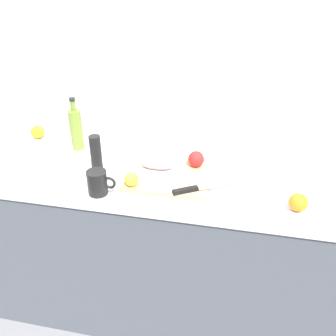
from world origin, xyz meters
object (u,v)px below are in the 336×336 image
white_plate (157,170)px  coffee_mug_1 (98,183)px  coffee_mug_0 (65,170)px  cutting_board (168,176)px  chef_knife (197,188)px  orange_0 (38,132)px  fish_fillet (157,165)px  lemon_0 (131,180)px  pepper_mill (96,154)px  olive_oil_bottle (76,129)px

white_plate → coffee_mug_1: size_ratio=1.67×
white_plate → coffee_mug_0: bearing=-162.6°
cutting_board → coffee_mug_1: 0.32m
cutting_board → chef_knife: 0.18m
white_plate → orange_0: bearing=161.1°
orange_0 → chef_knife: bearing=-21.6°
chef_knife → coffee_mug_1: (-0.41, -0.08, 0.02)m
white_plate → chef_knife: chef_knife is taller
fish_fillet → lemon_0: bearing=-118.8°
white_plate → orange_0: (-0.73, 0.25, 0.01)m
white_plate → fish_fillet: 0.03m
chef_knife → orange_0: size_ratio=3.61×
fish_fillet → chef_knife: bearing=-30.4°
lemon_0 → coffee_mug_0: size_ratio=0.47×
fish_fillet → pepper_mill: 0.28m
coffee_mug_1 → pepper_mill: size_ratio=0.69×
cutting_board → lemon_0: (-0.13, -0.13, 0.04)m
olive_oil_bottle → coffee_mug_0: 0.32m
coffee_mug_1 → orange_0: coffee_mug_1 is taller
chef_knife → olive_oil_bottle: (-0.66, 0.30, 0.08)m
white_plate → coffee_mug_1: coffee_mug_1 is taller
lemon_0 → olive_oil_bottle: (-0.39, 0.32, 0.06)m
olive_oil_bottle → coffee_mug_1: 0.46m
fish_fillet → orange_0: orange_0 is taller
chef_knife → olive_oil_bottle: bearing=124.9°
coffee_mug_1 → pepper_mill: (-0.07, 0.17, 0.04)m
cutting_board → lemon_0: bearing=-136.1°
olive_oil_bottle → coffee_mug_0: bearing=-76.1°
lemon_0 → olive_oil_bottle: 0.51m
cutting_board → olive_oil_bottle: 0.56m
olive_oil_bottle → chef_knife: bearing=-24.0°
cutting_board → lemon_0: 0.19m
lemon_0 → coffee_mug_0: (-0.31, 0.02, -0.00)m
pepper_mill → lemon_0: bearing=-30.4°
coffee_mug_1 → orange_0: (-0.53, 0.45, -0.02)m
lemon_0 → coffee_mug_1: (-0.13, -0.06, 0.00)m
cutting_board → fish_fillet: bearing=165.0°
coffee_mug_0 → pepper_mill: bearing=41.6°
cutting_board → coffee_mug_1: (-0.26, -0.18, 0.04)m
coffee_mug_0 → lemon_0: bearing=-3.6°
coffee_mug_0 → chef_knife: bearing=0.4°
coffee_mug_0 → white_plate: bearing=17.4°
fish_fillet → pepper_mill: (-0.28, -0.02, 0.04)m
white_plate → coffee_mug_1: (-0.21, -0.20, 0.03)m
chef_knife → lemon_0: (-0.28, -0.02, 0.02)m
coffee_mug_0 → coffee_mug_1: 0.20m
cutting_board → pepper_mill: bearing=-178.4°
white_plate → pepper_mill: size_ratio=1.15×
orange_0 → lemon_0: bearing=-30.9°
chef_knife → coffee_mug_1: 0.41m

